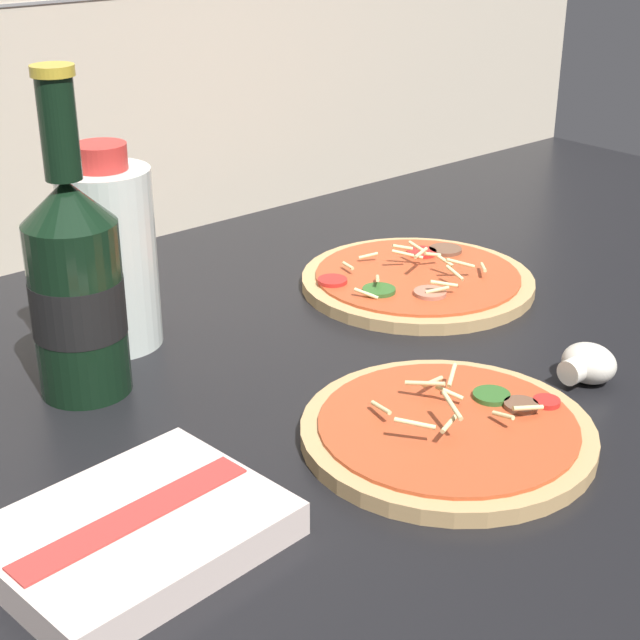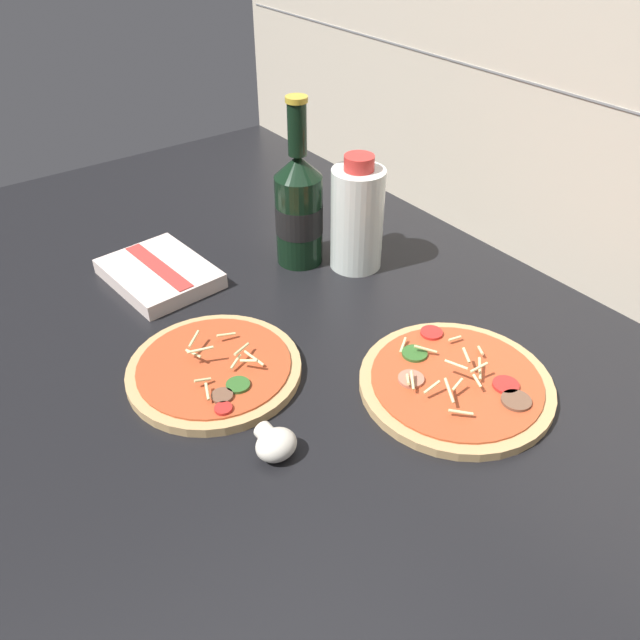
% 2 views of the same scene
% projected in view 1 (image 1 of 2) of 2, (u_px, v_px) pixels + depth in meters
% --- Properties ---
extents(counter_slab, '(1.60, 0.90, 0.03)m').
position_uv_depth(counter_slab, '(402.00, 394.00, 0.83)').
color(counter_slab, black).
rests_on(counter_slab, ground).
extents(pizza_near, '(0.22, 0.22, 0.04)m').
position_uv_depth(pizza_near, '(448.00, 431.00, 0.74)').
color(pizza_near, tan).
rests_on(pizza_near, counter_slab).
extents(pizza_far, '(0.24, 0.24, 0.04)m').
position_uv_depth(pizza_far, '(417.00, 280.00, 1.02)').
color(pizza_far, tan).
rests_on(pizza_far, counter_slab).
extents(beer_bottle, '(0.08, 0.08, 0.27)m').
position_uv_depth(beer_bottle, '(76.00, 284.00, 0.78)').
color(beer_bottle, black).
rests_on(beer_bottle, counter_slab).
extents(oil_bottle, '(0.08, 0.08, 0.18)m').
position_uv_depth(oil_bottle, '(110.00, 255.00, 0.86)').
color(oil_bottle, silver).
rests_on(oil_bottle, counter_slab).
extents(mushroom_left, '(0.05, 0.05, 0.03)m').
position_uv_depth(mushroom_left, '(587.00, 364.00, 0.82)').
color(mushroom_left, white).
rests_on(mushroom_left, counter_slab).
extents(dish_towel, '(0.19, 0.15, 0.03)m').
position_uv_depth(dish_towel, '(135.00, 533.00, 0.62)').
color(dish_towel, beige).
rests_on(dish_towel, counter_slab).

